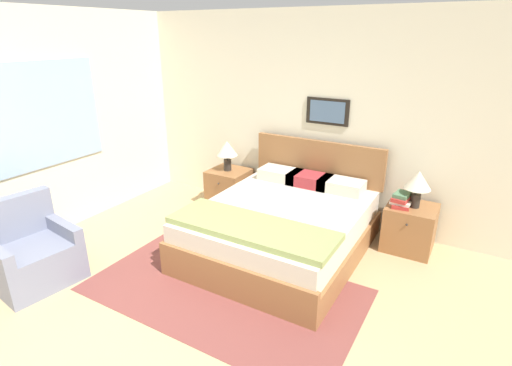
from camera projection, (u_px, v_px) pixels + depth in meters
wall_back at (304, 118)px, 5.08m from camera, size 7.09×0.09×2.60m
wall_left at (70, 121)px, 4.85m from camera, size 0.08×5.62×2.60m
area_rug_main at (224, 290)px, 3.83m from camera, size 2.57×1.48×0.01m
bed at (282, 226)px, 4.44m from camera, size 1.69×2.05×1.06m
armchair at (32, 254)px, 3.91m from camera, size 0.77×0.81×0.83m
nightstand_near_window at (229, 188)px, 5.64m from camera, size 0.53×0.52×0.52m
nightstand_by_door at (409, 228)px, 4.49m from camera, size 0.53×0.52×0.52m
table_lamp_near_window at (227, 150)px, 5.44m from camera, size 0.28×0.28×0.42m
table_lamp_by_door at (418, 182)px, 4.28m from camera, size 0.28×0.28×0.42m
book_thick_bottom at (401, 204)px, 4.40m from camera, size 0.21×0.29×0.04m
book_hardcover_middle at (401, 201)px, 4.39m from camera, size 0.21×0.23×0.03m
book_novel_upper at (402, 198)px, 4.38m from camera, size 0.19×0.28×0.04m
book_slim_near_top at (402, 195)px, 4.36m from camera, size 0.18×0.23×0.04m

